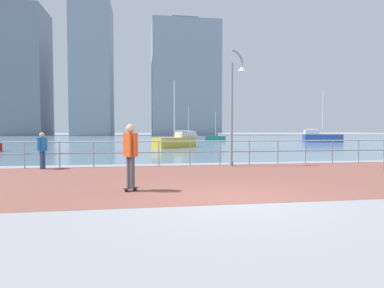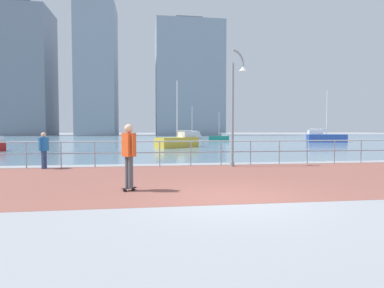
{
  "view_description": "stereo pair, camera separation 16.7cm",
  "coord_description": "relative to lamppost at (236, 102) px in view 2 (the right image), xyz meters",
  "views": [
    {
      "loc": [
        -2.16,
        -7.39,
        1.63
      ],
      "look_at": [
        -0.34,
        4.18,
        1.1
      ],
      "focal_mm": 30.18,
      "sensor_mm": 36.0,
      "label": 1
    },
    {
      "loc": [
        -1.99,
        -7.42,
        1.63
      ],
      "look_at": [
        -0.34,
        4.18,
        1.1
      ],
      "focal_mm": 30.18,
      "sensor_mm": 36.0,
      "label": 2
    }
  ],
  "objects": [
    {
      "name": "sailboat_blue",
      "position": [
        6.91,
        32.94,
        -2.43
      ],
      "size": [
        3.15,
        1.68,
        4.23
      ],
      "color": "#197266",
      "rests_on": "ground"
    },
    {
      "name": "waterfront_railing",
      "position": [
        -1.92,
        0.55,
        -2.06
      ],
      "size": [
        25.25,
        0.06,
        1.12
      ],
      "color": "#9EADB7",
      "rests_on": "ground"
    },
    {
      "name": "skateboarder",
      "position": [
        -4.37,
        -5.22,
        -1.77
      ],
      "size": [
        0.39,
        0.51,
        1.77
      ],
      "color": "black",
      "rests_on": "ground"
    },
    {
      "name": "brick_paving",
      "position": [
        -1.92,
        -3.28,
        -2.83
      ],
      "size": [
        28.0,
        7.66,
        0.01
      ],
      "primitive_type": "cube",
      "color": "brown",
      "rests_on": "ground"
    },
    {
      "name": "ground",
      "position": [
        -1.92,
        33.58,
        -2.83
      ],
      "size": [
        220.0,
        220.0,
        0.0
      ],
      "primitive_type": "plane",
      "color": "gray"
    },
    {
      "name": "tower_slate",
      "position": [
        -16.87,
        76.13,
        14.73
      ],
      "size": [
        10.03,
        12.77,
        36.79
      ],
      "color": "#8493A3",
      "rests_on": "ground"
    },
    {
      "name": "tower_steel",
      "position": [
        7.79,
        76.78,
        12.42
      ],
      "size": [
        17.95,
        16.72,
        32.17
      ],
      "color": "#8493A3",
      "rests_on": "ground"
    },
    {
      "name": "sailboat_ivory",
      "position": [
        18.51,
        24.13,
        -2.21
      ],
      "size": [
        4.87,
        2.5,
        6.55
      ],
      "color": "#284799",
      "rests_on": "ground"
    },
    {
      "name": "harbor_water",
      "position": [
        -1.92,
        45.55,
        -2.83
      ],
      "size": [
        180.0,
        88.0,
        0.0
      ],
      "primitive_type": "cube",
      "color": "slate",
      "rests_on": "ground"
    },
    {
      "name": "tower_brick",
      "position": [
        -36.99,
        79.07,
        14.11
      ],
      "size": [
        15.49,
        12.99,
        35.55
      ],
      "color": "slate",
      "rests_on": "ground"
    },
    {
      "name": "sailboat_gray",
      "position": [
        -1.03,
        15.11,
        -2.26
      ],
      "size": [
        4.19,
        3.64,
        5.99
      ],
      "color": "gold",
      "rests_on": "ground"
    },
    {
      "name": "lamppost",
      "position": [
        0.0,
        0.0,
        0.0
      ],
      "size": [
        0.79,
        0.45,
        5.12
      ],
      "color": "gray",
      "rests_on": "ground"
    },
    {
      "name": "bystander",
      "position": [
        -8.11,
        0.2,
        -1.95
      ],
      "size": [
        0.32,
        0.55,
        1.51
      ],
      "color": "#384C7A",
      "rests_on": "ground"
    },
    {
      "name": "sailboat_teal",
      "position": [
        3.75,
        39.4,
        -2.31
      ],
      "size": [
        3.38,
        3.82,
        5.49
      ],
      "color": "white",
      "rests_on": "ground"
    }
  ]
}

